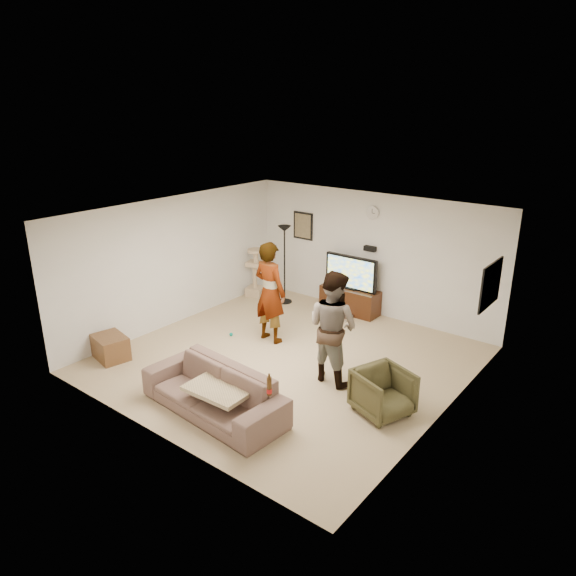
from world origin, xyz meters
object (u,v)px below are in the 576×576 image
Objects in this scene: sofa at (213,391)px; beer_bottle at (269,386)px; cat_tree at (255,272)px; person_right at (333,327)px; tv at (351,272)px; armchair at (383,393)px; side_table at (111,347)px; tv_stand at (350,300)px; person_left at (270,292)px; floor_lamp at (285,265)px.

sofa is 8.95× the size of beer_bottle.
person_right is (3.48, -2.12, 0.34)m from cat_tree.
tv reaches higher than armchair.
side_table is (-4.47, -1.35, -0.12)m from armchair.
person_left reaches higher than tv_stand.
side_table is at bearing -177.62° from sofa.
floor_lamp is 0.95× the size of person_right.
beer_bottle is 0.35× the size of armchair.
sofa reaches higher than tv_stand.
tv is 1.05× the size of cat_tree.
floor_lamp is 4.48m from sofa.
side_table is at bearing -88.26° from cat_tree.
tv is at bearing 59.54° from armchair.
sofa is (0.48, -4.41, 0.07)m from tv_stand.
side_table is at bearing 178.73° from beer_bottle.
armchair is at bearing -34.21° from floor_lamp.
tv is 1.89× the size of side_table.
cat_tree is 1.80× the size of side_table.
tv_stand is at bearing 0.00° from tv.
beer_bottle is at bearing 169.82° from armchair.
tv is 4.85m from side_table.
tv_stand is 0.67× the size of person_left.
cat_tree is 5.23m from armchair.
sofa is at bearing 180.00° from beer_bottle.
side_table is (-1.67, -2.25, -0.73)m from person_left.
beer_bottle is 3.65m from side_table.
person_left is at bearing 129.67° from beer_bottle.
sofa is 1.12m from beer_bottle.
tv_stand is 1.07× the size of tv.
floor_lamp reaches higher than sofa.
floor_lamp is at bearing -164.72° from tv_stand.
cat_tree is 5.42m from beer_bottle.
cat_tree reaches higher than side_table.
floor_lamp is 0.91× the size of person_left.
floor_lamp reaches higher than tv_stand.
cat_tree is 3.87m from side_table.
sofa is at bearing -55.63° from cat_tree.
person_left reaches higher than side_table.
tv is at bearing 11.99° from cat_tree.
person_right is 1.31m from armchair.
armchair is (3.80, -2.58, -0.52)m from floor_lamp.
person_right is 2.91× the size of side_table.
person_left reaches higher than beer_bottle.
floor_lamp reaches higher than beer_bottle.
cat_tree is at bearing -24.92° from person_right.
floor_lamp is (-1.42, -0.39, 0.59)m from tv_stand.
armchair is at bearing -51.38° from tv.
person_left is at bearing -59.29° from floor_lamp.
tv is (0.00, 0.00, 0.60)m from tv_stand.
person_right is at bearing 91.79° from armchair.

